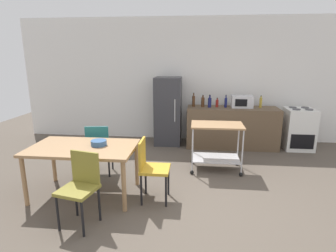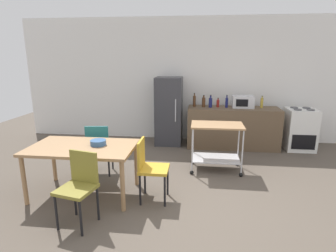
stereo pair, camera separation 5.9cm
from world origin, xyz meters
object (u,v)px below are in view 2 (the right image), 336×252
refrigerator (169,111)px  microwave (243,102)px  bottle_wine (204,102)px  dining_table (83,151)px  kitchen_cart (217,140)px  bottle_soy_sauce (262,103)px  bottle_soda (194,101)px  bottle_olive_oil (210,102)px  chair_mustard (150,166)px  fruit_bowl (98,143)px  bottle_sesame_oil (227,102)px  stove_oven (300,129)px  bottle_vinegar (218,103)px  chair_olive (79,183)px  chair_teal (99,146)px

refrigerator → microwave: bearing=-1.0°
bottle_wine → dining_table: bearing=-124.2°
kitchen_cart → bottle_soy_sauce: 1.84m
refrigerator → microwave: refrigerator is taller
dining_table → kitchen_cart: (1.97, 1.14, -0.10)m
bottle_soda → bottle_olive_oil: 0.37m
refrigerator → kitchen_cart: size_ratio=1.70×
dining_table → bottle_wine: 3.12m
chair_mustard → fruit_bowl: (-0.77, 0.12, 0.27)m
dining_table → bottle_sesame_oil: bearing=48.6°
stove_oven → bottle_olive_oil: size_ratio=3.31×
stove_oven → bottle_vinegar: 1.87m
bottle_sesame_oil → dining_table: bearing=-131.4°
refrigerator → bottle_wine: (0.79, -0.05, 0.24)m
bottle_vinegar → microwave: bearing=0.5°
bottle_soda → fruit_bowl: (-1.32, -2.53, -0.24)m
bottle_olive_oil → bottle_vinegar: size_ratio=1.35×
refrigerator → bottle_wine: refrigerator is taller
stove_oven → bottle_sesame_oil: size_ratio=3.31×
refrigerator → bottle_sesame_oil: (1.29, -0.07, 0.24)m
bottle_soda → microwave: bearing=-0.4°
bottle_soda → bottle_soy_sauce: (1.48, 0.00, -0.01)m
chair_olive → bottle_olive_oil: bearing=75.7°
bottle_soda → bottle_olive_oil: (0.36, -0.07, -0.01)m
bottle_soy_sauce → fruit_bowl: bearing=-137.9°
bottle_wine → stove_oven: bearing=-0.8°
fruit_bowl → chair_teal: bearing=110.7°
refrigerator → bottle_soda: 0.63m
dining_table → fruit_bowl: 0.25m
bottle_soy_sauce → bottle_wine: bearing=-178.6°
chair_mustard → fruit_bowl: 0.83m
chair_teal → bottle_olive_oil: bottle_olive_oil is taller
bottle_soy_sauce → kitchen_cart: bearing=-125.5°
fruit_bowl → bottle_olive_oil: bearing=55.6°
dining_table → refrigerator: size_ratio=0.97×
kitchen_cart → fruit_bowl: kitchen_cart is taller
chair_teal → chair_olive: 1.44m
kitchen_cart → fruit_bowl: size_ratio=4.04×
chair_teal → bottle_soda: bearing=-137.3°
chair_mustard → bottle_sesame_oil: 2.94m
stove_oven → kitchen_cart: 2.35m
microwave → chair_mustard: bearing=-121.5°
chair_teal → bottle_sesame_oil: (2.28, 1.84, 0.50)m
stove_oven → bottle_wine: 2.19m
stove_oven → kitchen_cart: bearing=-143.4°
dining_table → chair_olive: chair_olive is taller
bottle_olive_oil → bottle_wine: bearing=163.8°
chair_teal → bottle_wine: bottle_wine is taller
dining_table → refrigerator: (0.96, 2.62, 0.10)m
dining_table → stove_oven: 4.62m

